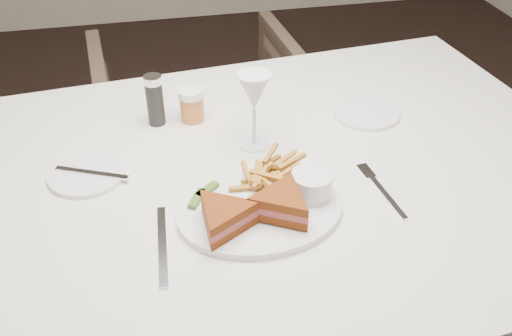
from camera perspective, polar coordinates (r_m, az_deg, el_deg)
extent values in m
plane|color=black|center=(1.92, -8.87, -13.98)|extent=(5.00, 5.00, 0.00)
cube|color=silver|center=(1.45, -0.42, -12.53)|extent=(1.60, 1.15, 0.75)
imported|color=#45362A|center=(2.06, -5.20, 3.99)|extent=(0.76, 0.72, 0.73)
ellipsoid|color=white|center=(1.09, 0.44, -4.24)|extent=(0.34, 0.28, 0.01)
cube|color=silver|center=(1.04, -9.34, -7.60)|extent=(0.03, 0.21, 0.00)
cylinder|color=white|center=(1.23, -16.55, -0.55)|extent=(0.16, 0.16, 0.01)
cylinder|color=white|center=(1.41, 10.97, 5.43)|extent=(0.16, 0.16, 0.01)
cylinder|color=black|center=(1.34, -10.08, 6.69)|extent=(0.04, 0.04, 0.12)
cylinder|color=#BF672D|center=(1.36, -6.45, 6.29)|extent=(0.06, 0.06, 0.08)
cube|color=#456423|center=(1.12, -4.91, -2.22)|extent=(0.05, 0.05, 0.01)
cube|color=#456423|center=(1.10, -5.93, -3.08)|extent=(0.04, 0.06, 0.01)
cylinder|color=white|center=(1.10, 5.58, -1.69)|extent=(0.08, 0.08, 0.05)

